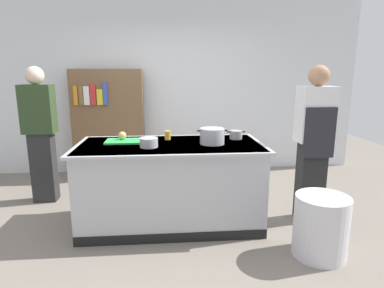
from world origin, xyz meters
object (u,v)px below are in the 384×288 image
(onion, at_px, (122,136))
(mixing_bowl, at_px, (149,143))
(stock_pot, at_px, (212,136))
(person_guest, at_px, (40,132))
(juice_cup, at_px, (168,135))
(person_chef, at_px, (314,141))
(trash_bin, at_px, (321,226))
(bookshelf, at_px, (109,124))
(sauce_pan, at_px, (236,135))

(onion, bearing_deg, mixing_bowl, -46.38)
(stock_pot, height_order, person_guest, person_guest)
(juice_cup, bearing_deg, person_chef, -9.03)
(trash_bin, bearing_deg, bookshelf, 131.34)
(juice_cup, height_order, bookshelf, bookshelf)
(trash_bin, height_order, bookshelf, bookshelf)
(trash_bin, bearing_deg, onion, 152.50)
(person_guest, bearing_deg, juice_cup, 61.61)
(onion, bearing_deg, sauce_pan, 1.09)
(stock_pot, bearing_deg, person_guest, 158.19)
(sauce_pan, distance_m, person_guest, 2.44)
(mixing_bowl, height_order, juice_cup, juice_cup)
(mixing_bowl, xyz_separation_m, bookshelf, (-0.72, 1.94, -0.09))
(onion, bearing_deg, person_chef, -5.66)
(person_chef, bearing_deg, onion, 80.32)
(onion, xyz_separation_m, person_chef, (2.09, -0.21, -0.05))
(person_guest, height_order, bookshelf, person_guest)
(person_guest, distance_m, bookshelf, 1.22)
(stock_pot, relative_size, bookshelf, 0.19)
(mixing_bowl, height_order, person_chef, person_chef)
(onion, relative_size, sauce_pan, 0.42)
(mixing_bowl, relative_size, trash_bin, 0.32)
(stock_pot, distance_m, trash_bin, 1.35)
(stock_pot, xyz_separation_m, trash_bin, (0.89, -0.75, -0.70))
(trash_bin, relative_size, person_chef, 0.33)
(trash_bin, bearing_deg, sauce_pan, 120.25)
(person_guest, bearing_deg, bookshelf, 137.09)
(sauce_pan, bearing_deg, bookshelf, 136.77)
(stock_pot, height_order, bookshelf, bookshelf)
(sauce_pan, bearing_deg, trash_bin, -59.75)
(onion, height_order, person_chef, person_chef)
(sauce_pan, height_order, person_chef, person_chef)
(person_chef, bearing_deg, bookshelf, 49.97)
(sauce_pan, height_order, trash_bin, sauce_pan)
(onion, distance_m, mixing_bowl, 0.44)
(onion, height_order, stock_pot, stock_pot)
(mixing_bowl, distance_m, person_guest, 1.68)
(person_chef, relative_size, person_guest, 1.00)
(bookshelf, bearing_deg, mixing_bowl, -69.56)
(mixing_bowl, height_order, person_guest, person_guest)
(juice_cup, relative_size, person_guest, 0.06)
(trash_bin, bearing_deg, mixing_bowl, 157.38)
(mixing_bowl, xyz_separation_m, person_guest, (-1.40, 0.93, -0.04))
(juice_cup, bearing_deg, onion, -174.75)
(person_chef, height_order, person_guest, same)
(stock_pot, relative_size, trash_bin, 0.57)
(person_chef, bearing_deg, trash_bin, 158.43)
(juice_cup, relative_size, person_chef, 0.06)
(mixing_bowl, bearing_deg, bookshelf, 110.44)
(stock_pot, xyz_separation_m, mixing_bowl, (-0.66, -0.10, -0.04))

